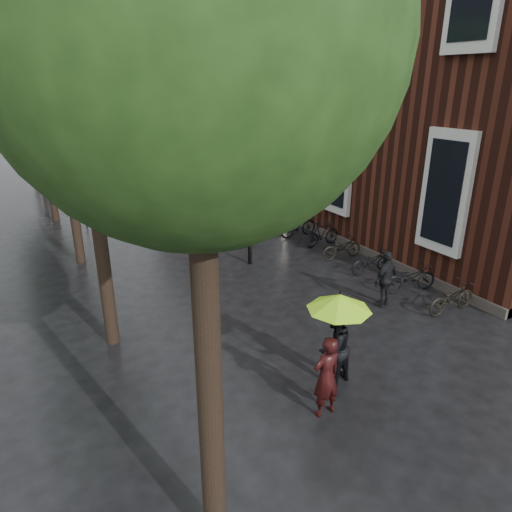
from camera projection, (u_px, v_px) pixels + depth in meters
ground at (466, 478)px, 7.41m from camera, size 120.00×120.00×0.00m
brick_building at (313, 82)px, 25.91m from camera, size 10.20×33.20×12.00m
street_trees at (41, 72)px, 16.37m from camera, size 4.33×34.03×8.91m
person_burgundy at (326, 376)px, 8.56m from camera, size 0.64×0.44×1.68m
person_black at (334, 347)px, 9.46m from camera, size 0.97×0.82×1.73m
lime_umbrella at (339, 302)px, 8.48m from camera, size 1.23×1.23×1.81m
pedestrian_walking at (386, 279)px, 12.83m from camera, size 1.04×0.63×1.66m
parked_bicycles at (299, 226)px, 18.82m from camera, size 1.90×15.84×1.03m
ad_lightbox at (288, 200)px, 20.65m from camera, size 0.31×1.34×2.02m
lamp_post at (249, 183)px, 15.11m from camera, size 0.25×0.25×4.77m
cycle_sign at (83, 187)px, 19.39m from camera, size 0.15×0.51×2.78m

